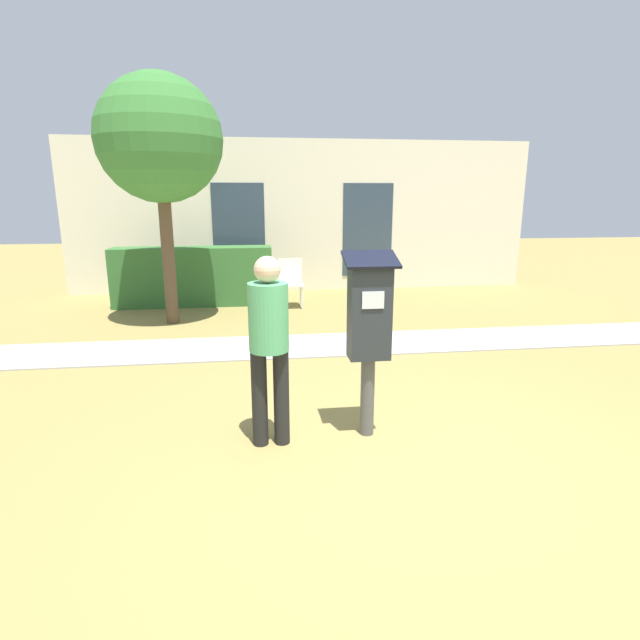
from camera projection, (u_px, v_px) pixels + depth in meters
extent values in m
plane|color=olive|center=(404.00, 467.00, 3.83)|extent=(40.00, 40.00, 0.00)
cube|color=#A3A099|center=(336.00, 344.00, 6.98)|extent=(12.00, 1.10, 0.02)
cube|color=beige|center=(304.00, 216.00, 10.84)|extent=(10.00, 0.24, 3.20)
cube|color=#2D3D4C|center=(239.00, 231.00, 10.61)|extent=(1.10, 0.02, 2.00)
cube|color=#2D3D4C|center=(368.00, 230.00, 10.97)|extent=(1.10, 0.02, 2.00)
cylinder|color=#4C4C4C|center=(367.00, 396.00, 4.30)|extent=(0.12, 0.12, 0.70)
cube|color=#23282D|center=(369.00, 312.00, 4.12)|extent=(0.34, 0.22, 0.80)
cube|color=silver|center=(373.00, 300.00, 3.98)|extent=(0.18, 0.01, 0.14)
cube|color=black|center=(371.00, 259.00, 4.02)|extent=(0.44, 0.31, 0.12)
cylinder|color=black|center=(260.00, 398.00, 4.10)|extent=(0.13, 0.13, 0.82)
cylinder|color=black|center=(281.00, 397.00, 4.13)|extent=(0.13, 0.13, 0.82)
cylinder|color=#4C9E66|center=(268.00, 317.00, 3.95)|extent=(0.32, 0.32, 0.55)
sphere|color=#D8AD8C|center=(267.00, 270.00, 3.86)|extent=(0.21, 0.21, 0.21)
cylinder|color=white|center=(282.00, 299.00, 9.08)|extent=(0.03, 0.03, 0.42)
cylinder|color=white|center=(302.00, 298.00, 9.13)|extent=(0.03, 0.03, 0.42)
cylinder|color=white|center=(281.00, 295.00, 9.44)|extent=(0.03, 0.03, 0.42)
cylinder|color=white|center=(301.00, 294.00, 9.49)|extent=(0.03, 0.03, 0.42)
cube|color=white|center=(291.00, 284.00, 9.23)|extent=(0.44, 0.44, 0.04)
cube|color=white|center=(290.00, 270.00, 9.37)|extent=(0.44, 0.04, 0.44)
cylinder|color=white|center=(359.00, 294.00, 9.50)|extent=(0.03, 0.03, 0.42)
cylinder|color=white|center=(378.00, 294.00, 9.54)|extent=(0.03, 0.03, 0.42)
cylinder|color=white|center=(355.00, 291.00, 9.86)|extent=(0.03, 0.03, 0.42)
cylinder|color=white|center=(374.00, 290.00, 9.91)|extent=(0.03, 0.03, 0.42)
cube|color=white|center=(367.00, 281.00, 9.65)|extent=(0.44, 0.44, 0.04)
cube|color=white|center=(365.00, 267.00, 9.78)|extent=(0.44, 0.04, 0.44)
cube|color=#33662D|center=(194.00, 276.00, 9.45)|extent=(2.95, 0.60, 1.10)
cylinder|color=brown|center=(168.00, 256.00, 7.96)|extent=(0.20, 0.20, 2.20)
sphere|color=#387533|center=(160.00, 139.00, 7.53)|extent=(1.90, 1.90, 1.90)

